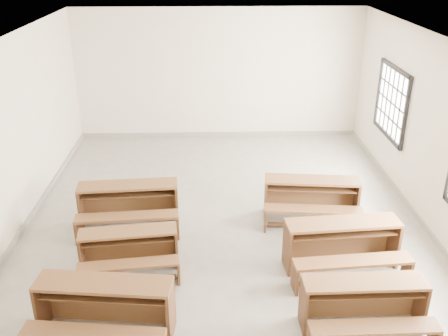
{
  "coord_description": "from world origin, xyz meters",
  "views": [
    {
      "loc": [
        -0.24,
        -7.83,
        4.54
      ],
      "look_at": [
        0.0,
        0.0,
        1.0
      ],
      "focal_mm": 40.0,
      "sensor_mm": 36.0,
      "label": 1
    }
  ],
  "objects_px": {
    "desk_set_2": "(129,202)",
    "desk_set_5": "(311,196)",
    "desk_set_3": "(364,302)",
    "desk_set_0": "(104,306)",
    "desk_set_1": "(129,248)",
    "desk_set_4": "(343,242)"
  },
  "relations": [
    {
      "from": "desk_set_2",
      "to": "desk_set_5",
      "type": "xyz_separation_m",
      "value": [
        3.21,
        0.14,
        -0.01
      ]
    },
    {
      "from": "desk_set_2",
      "to": "desk_set_3",
      "type": "xyz_separation_m",
      "value": [
        3.34,
        -2.7,
        -0.04
      ]
    },
    {
      "from": "desk_set_0",
      "to": "desk_set_1",
      "type": "bearing_deg",
      "value": 92.02
    },
    {
      "from": "desk_set_4",
      "to": "desk_set_5",
      "type": "bearing_deg",
      "value": 92.06
    },
    {
      "from": "desk_set_1",
      "to": "desk_set_3",
      "type": "height_order",
      "value": "desk_set_3"
    },
    {
      "from": "desk_set_4",
      "to": "desk_set_5",
      "type": "height_order",
      "value": "desk_set_4"
    },
    {
      "from": "desk_set_3",
      "to": "desk_set_4",
      "type": "relative_size",
      "value": 0.88
    },
    {
      "from": "desk_set_0",
      "to": "desk_set_4",
      "type": "bearing_deg",
      "value": 28.27
    },
    {
      "from": "desk_set_3",
      "to": "desk_set_5",
      "type": "relative_size",
      "value": 0.9
    },
    {
      "from": "desk_set_2",
      "to": "desk_set_3",
      "type": "height_order",
      "value": "desk_set_2"
    },
    {
      "from": "desk_set_1",
      "to": "desk_set_5",
      "type": "bearing_deg",
      "value": 19.27
    },
    {
      "from": "desk_set_0",
      "to": "desk_set_4",
      "type": "xyz_separation_m",
      "value": [
        3.31,
        1.33,
        0.0
      ]
    },
    {
      "from": "desk_set_2",
      "to": "desk_set_5",
      "type": "bearing_deg",
      "value": -1.71
    },
    {
      "from": "desk_set_0",
      "to": "desk_set_5",
      "type": "height_order",
      "value": "desk_set_0"
    },
    {
      "from": "desk_set_1",
      "to": "desk_set_3",
      "type": "bearing_deg",
      "value": -30.19
    },
    {
      "from": "desk_set_2",
      "to": "desk_set_4",
      "type": "bearing_deg",
      "value": -26.36
    },
    {
      "from": "desk_set_1",
      "to": "desk_set_4",
      "type": "xyz_separation_m",
      "value": [
        3.21,
        -0.05,
        0.07
      ]
    },
    {
      "from": "desk_set_4",
      "to": "desk_set_3",
      "type": "bearing_deg",
      "value": -97.08
    },
    {
      "from": "desk_set_3",
      "to": "desk_set_4",
      "type": "bearing_deg",
      "value": 86.89
    },
    {
      "from": "desk_set_3",
      "to": "desk_set_4",
      "type": "xyz_separation_m",
      "value": [
        0.06,
        1.32,
        0.04
      ]
    },
    {
      "from": "desk_set_2",
      "to": "desk_set_3",
      "type": "relative_size",
      "value": 1.13
    },
    {
      "from": "desk_set_3",
      "to": "desk_set_5",
      "type": "distance_m",
      "value": 2.85
    }
  ]
}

